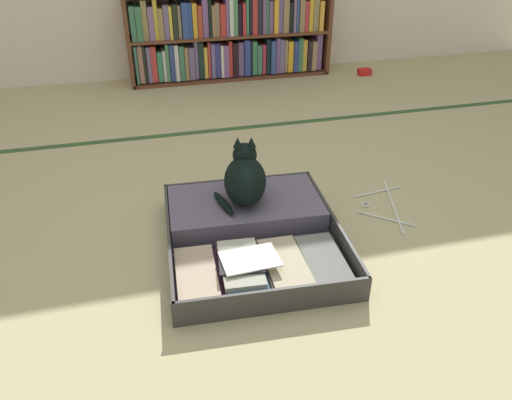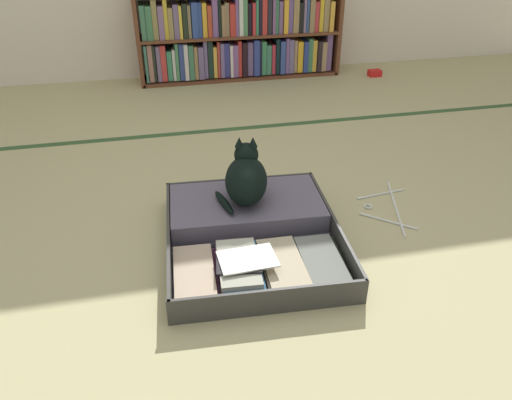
{
  "view_description": "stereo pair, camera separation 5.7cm",
  "coord_description": "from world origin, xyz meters",
  "px_view_note": "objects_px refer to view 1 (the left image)",
  "views": [
    {
      "loc": [
        -0.37,
        -1.62,
        1.22
      ],
      "look_at": [
        0.05,
        0.03,
        0.19
      ],
      "focal_mm": 34.85,
      "sensor_mm": 36.0,
      "label": 1
    },
    {
      "loc": [
        -0.32,
        -1.63,
        1.22
      ],
      "look_at": [
        0.05,
        0.03,
        0.19
      ],
      "focal_mm": 34.85,
      "sensor_mm": 36.0,
      "label": 2
    }
  ],
  "objects_px": {
    "bookshelf": "(229,37)",
    "small_red_pouch": "(364,72)",
    "clothes_hanger": "(384,205)",
    "open_suitcase": "(251,229)",
    "black_cat": "(245,178)"
  },
  "relations": [
    {
      "from": "bookshelf",
      "to": "small_red_pouch",
      "type": "bearing_deg",
      "value": -11.31
    },
    {
      "from": "small_red_pouch",
      "to": "clothes_hanger",
      "type": "bearing_deg",
      "value": -112.35
    },
    {
      "from": "open_suitcase",
      "to": "small_red_pouch",
      "type": "relative_size",
      "value": 8.39
    },
    {
      "from": "clothes_hanger",
      "to": "bookshelf",
      "type": "bearing_deg",
      "value": 97.98
    },
    {
      "from": "clothes_hanger",
      "to": "open_suitcase",
      "type": "bearing_deg",
      "value": -171.77
    },
    {
      "from": "open_suitcase",
      "to": "clothes_hanger",
      "type": "xyz_separation_m",
      "value": [
        0.67,
        0.1,
        -0.04
      ]
    },
    {
      "from": "black_cat",
      "to": "clothes_hanger",
      "type": "height_order",
      "value": "black_cat"
    },
    {
      "from": "bookshelf",
      "to": "open_suitcase",
      "type": "bearing_deg",
      "value": -99.54
    },
    {
      "from": "bookshelf",
      "to": "small_red_pouch",
      "type": "distance_m",
      "value": 1.13
    },
    {
      "from": "bookshelf",
      "to": "clothes_hanger",
      "type": "relative_size",
      "value": 3.44
    },
    {
      "from": "bookshelf",
      "to": "black_cat",
      "type": "height_order",
      "value": "bookshelf"
    },
    {
      "from": "open_suitcase",
      "to": "black_cat",
      "type": "distance_m",
      "value": 0.22
    },
    {
      "from": "bookshelf",
      "to": "clothes_hanger",
      "type": "bearing_deg",
      "value": -82.02
    },
    {
      "from": "bookshelf",
      "to": "clothes_hanger",
      "type": "height_order",
      "value": "bookshelf"
    },
    {
      "from": "black_cat",
      "to": "clothes_hanger",
      "type": "distance_m",
      "value": 0.69
    }
  ]
}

